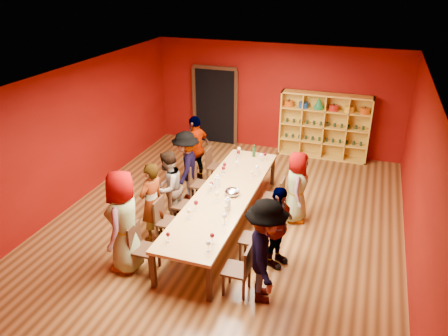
{
  "coord_description": "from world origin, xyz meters",
  "views": [
    {
      "loc": [
        2.48,
        -7.24,
        4.87
      ],
      "look_at": [
        -0.12,
        0.32,
        1.15
      ],
      "focal_mm": 35.0,
      "sensor_mm": 36.0,
      "label": 1
    }
  ],
  "objects_px": {
    "person_left_1": "(152,202)",
    "person_right_0": "(265,252)",
    "person_left_0": "(124,221)",
    "chair_person_right_3": "(277,196)",
    "chair_person_right_0": "(242,267)",
    "chair_person_left_1": "(165,218)",
    "person_right_3": "(297,187)",
    "chair_person_left_3": "(197,181)",
    "chair_person_right_1": "(257,237)",
    "person_left_3": "(186,167)",
    "person_left_2": "(168,187)",
    "wine_bottle": "(254,152)",
    "chair_person_left_4": "(213,164)",
    "chair_person_left_0": "(141,245)",
    "spittoon_bowl": "(232,192)",
    "tasting_table": "(225,196)",
    "person_right_1": "(277,227)",
    "person_left_4": "(196,149)",
    "chair_person_left_2": "(180,202)",
    "shelving_unit": "(324,123)"
  },
  "relations": [
    {
      "from": "tasting_table",
      "to": "chair_person_right_0",
      "type": "height_order",
      "value": "chair_person_right_0"
    },
    {
      "from": "person_left_3",
      "to": "chair_person_right_1",
      "type": "relative_size",
      "value": 1.84
    },
    {
      "from": "chair_person_right_0",
      "to": "chair_person_left_3",
      "type": "bearing_deg",
      "value": 124.94
    },
    {
      "from": "person_left_1",
      "to": "chair_person_right_0",
      "type": "height_order",
      "value": "person_left_1"
    },
    {
      "from": "person_left_4",
      "to": "person_right_0",
      "type": "bearing_deg",
      "value": 49.31
    },
    {
      "from": "person_left_3",
      "to": "person_left_4",
      "type": "height_order",
      "value": "person_left_4"
    },
    {
      "from": "person_left_1",
      "to": "person_right_0",
      "type": "xyz_separation_m",
      "value": [
        2.45,
        -0.95,
        0.08
      ]
    },
    {
      "from": "chair_person_left_0",
      "to": "tasting_table",
      "type": "bearing_deg",
      "value": 63.27
    },
    {
      "from": "chair_person_right_0",
      "to": "chair_person_left_1",
      "type": "bearing_deg",
      "value": 152.51
    },
    {
      "from": "tasting_table",
      "to": "chair_person_left_2",
      "type": "height_order",
      "value": "chair_person_left_2"
    },
    {
      "from": "chair_person_left_3",
      "to": "chair_person_right_1",
      "type": "height_order",
      "value": "same"
    },
    {
      "from": "person_left_0",
      "to": "chair_person_right_3",
      "type": "relative_size",
      "value": 2.08
    },
    {
      "from": "wine_bottle",
      "to": "chair_person_right_1",
      "type": "bearing_deg",
      "value": -73.46
    },
    {
      "from": "shelving_unit",
      "to": "person_left_0",
      "type": "height_order",
      "value": "person_left_0"
    },
    {
      "from": "tasting_table",
      "to": "shelving_unit",
      "type": "relative_size",
      "value": 1.88
    },
    {
      "from": "chair_person_left_3",
      "to": "chair_person_right_0",
      "type": "relative_size",
      "value": 1.0
    },
    {
      "from": "chair_person_left_4",
      "to": "spittoon_bowl",
      "type": "height_order",
      "value": "spittoon_bowl"
    },
    {
      "from": "spittoon_bowl",
      "to": "person_left_4",
      "type": "bearing_deg",
      "value": 129.78
    },
    {
      "from": "chair_person_left_4",
      "to": "shelving_unit",
      "type": "bearing_deg",
      "value": 47.56
    },
    {
      "from": "chair_person_left_2",
      "to": "person_left_4",
      "type": "distance_m",
      "value": 2.05
    },
    {
      "from": "tasting_table",
      "to": "chair_person_left_4",
      "type": "bearing_deg",
      "value": 116.88
    },
    {
      "from": "person_left_4",
      "to": "wine_bottle",
      "type": "height_order",
      "value": "person_left_4"
    },
    {
      "from": "tasting_table",
      "to": "chair_person_left_0",
      "type": "distance_m",
      "value": 2.03
    },
    {
      "from": "person_left_2",
      "to": "wine_bottle",
      "type": "bearing_deg",
      "value": 158.63
    },
    {
      "from": "chair_person_left_1",
      "to": "chair_person_right_0",
      "type": "xyz_separation_m",
      "value": [
        1.82,
        -0.95,
        0.0
      ]
    },
    {
      "from": "chair_person_left_1",
      "to": "wine_bottle",
      "type": "relative_size",
      "value": 2.92
    },
    {
      "from": "chair_person_left_1",
      "to": "person_left_1",
      "type": "xyz_separation_m",
      "value": [
        -0.25,
        0.0,
        0.31
      ]
    },
    {
      "from": "chair_person_left_0",
      "to": "person_left_4",
      "type": "xyz_separation_m",
      "value": [
        -0.43,
        3.6,
        0.34
      ]
    },
    {
      "from": "person_left_4",
      "to": "wine_bottle",
      "type": "xyz_separation_m",
      "value": [
        1.4,
        0.19,
        0.03
      ]
    },
    {
      "from": "chair_person_left_4",
      "to": "wine_bottle",
      "type": "height_order",
      "value": "wine_bottle"
    },
    {
      "from": "person_left_2",
      "to": "chair_person_left_4",
      "type": "distance_m",
      "value": 2.01
    },
    {
      "from": "person_right_1",
      "to": "wine_bottle",
      "type": "xyz_separation_m",
      "value": [
        -1.21,
        2.89,
        0.1
      ]
    },
    {
      "from": "shelving_unit",
      "to": "chair_person_left_1",
      "type": "xyz_separation_m",
      "value": [
        -2.31,
        -5.19,
        -0.49
      ]
    },
    {
      "from": "person_left_2",
      "to": "chair_person_right_1",
      "type": "bearing_deg",
      "value": 78.47
    },
    {
      "from": "person_left_1",
      "to": "wine_bottle",
      "type": "height_order",
      "value": "person_left_1"
    },
    {
      "from": "person_left_1",
      "to": "person_right_1",
      "type": "xyz_separation_m",
      "value": [
        2.43,
        -0.03,
        -0.03
      ]
    },
    {
      "from": "chair_person_left_4",
      "to": "wine_bottle",
      "type": "bearing_deg",
      "value": 11.41
    },
    {
      "from": "chair_person_left_2",
      "to": "person_right_3",
      "type": "bearing_deg",
      "value": 21.93
    },
    {
      "from": "chair_person_left_0",
      "to": "person_left_3",
      "type": "distance_m",
      "value": 2.63
    },
    {
      "from": "chair_person_left_1",
      "to": "person_right_3",
      "type": "xyz_separation_m",
      "value": [
        2.22,
        1.59,
        0.27
      ]
    },
    {
      "from": "chair_person_left_3",
      "to": "chair_person_right_1",
      "type": "distance_m",
      "value": 2.48
    },
    {
      "from": "shelving_unit",
      "to": "person_right_1",
      "type": "xyz_separation_m",
      "value": [
        -0.13,
        -5.21,
        -0.22
      ]
    },
    {
      "from": "chair_person_left_0",
      "to": "person_left_0",
      "type": "bearing_deg",
      "value": 180.0
    },
    {
      "from": "chair_person_right_0",
      "to": "person_right_0",
      "type": "bearing_deg",
      "value": 0.0
    },
    {
      "from": "person_left_1",
      "to": "chair_person_right_3",
      "type": "relative_size",
      "value": 1.8
    },
    {
      "from": "chair_person_left_2",
      "to": "tasting_table",
      "type": "bearing_deg",
      "value": 10.94
    },
    {
      "from": "chair_person_left_0",
      "to": "spittoon_bowl",
      "type": "xyz_separation_m",
      "value": [
        1.07,
        1.79,
        0.33
      ]
    },
    {
      "from": "shelving_unit",
      "to": "person_right_1",
      "type": "height_order",
      "value": "shelving_unit"
    },
    {
      "from": "person_left_0",
      "to": "chair_person_left_4",
      "type": "xyz_separation_m",
      "value": [
        0.28,
        3.6,
        -0.43
      ]
    },
    {
      "from": "person_right_3",
      "to": "person_left_3",
      "type": "bearing_deg",
      "value": 79.97
    }
  ]
}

